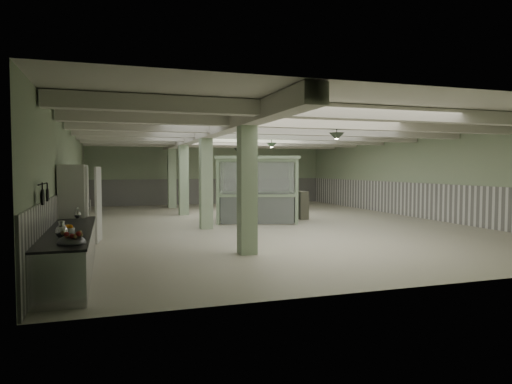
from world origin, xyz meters
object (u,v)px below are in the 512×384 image
object	(u,v)px
prep_counter	(70,252)
guard_booth	(257,178)
walkin_cooler	(76,206)
filing_cabinet	(302,205)

from	to	relation	value
prep_counter	guard_booth	world-z (taller)	guard_booth
guard_booth	prep_counter	bearing A→B (deg)	-112.86
prep_counter	walkin_cooler	distance (m)	3.39
filing_cabinet	prep_counter	bearing A→B (deg)	-137.30
guard_booth	filing_cabinet	size ratio (longest dim) A/B	3.33
walkin_cooler	guard_booth	xyz separation A→B (m)	(6.57, 4.40, 0.63)
walkin_cooler	guard_booth	distance (m)	7.93
walkin_cooler	filing_cabinet	bearing A→B (deg)	27.21
walkin_cooler	filing_cabinet	size ratio (longest dim) A/B	2.11
prep_counter	walkin_cooler	size ratio (longest dim) A/B	2.04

